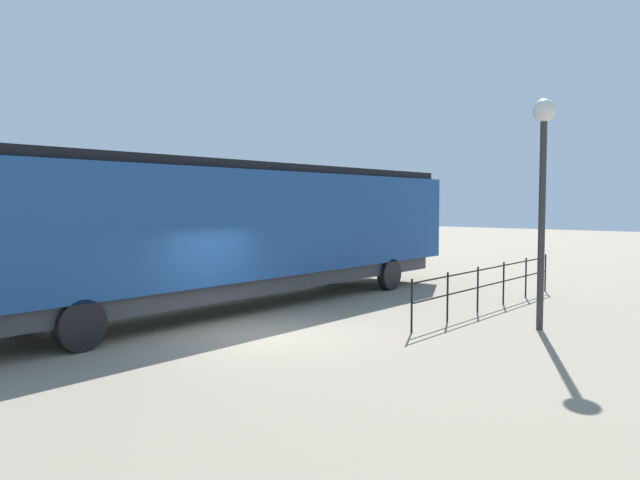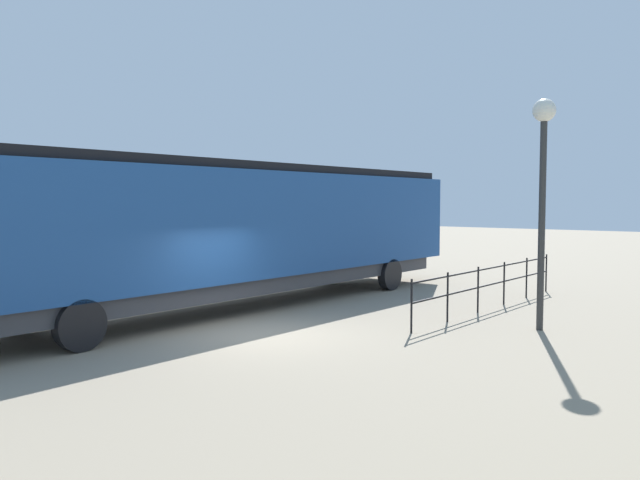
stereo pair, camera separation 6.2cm
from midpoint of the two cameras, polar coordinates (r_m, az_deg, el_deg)
ground_plane at (r=14.80m, az=-5.41°, el=-8.61°), size 120.00×120.00×0.00m
locomotive at (r=18.80m, az=-6.13°, el=1.21°), size 3.16×18.28×4.19m
lamp_post at (r=15.98m, az=19.70°, el=6.74°), size 0.55×0.55×5.54m
platform_fence at (r=18.89m, az=15.41°, el=-3.54°), size 0.05×8.94×1.29m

